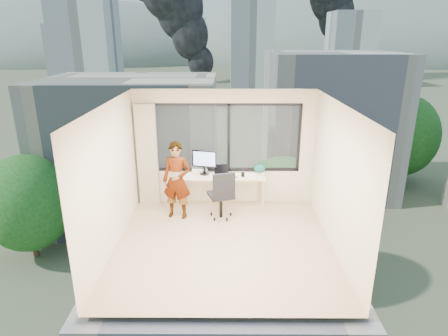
{
  "coord_description": "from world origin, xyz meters",
  "views": [
    {
      "loc": [
        0.04,
        -6.33,
        3.67
      ],
      "look_at": [
        0.0,
        1.0,
        1.15
      ],
      "focal_mm": 30.82,
      "sensor_mm": 36.0,
      "label": 1
    }
  ],
  "objects_px": {
    "monitor": "(204,162)",
    "handbag": "(260,168)",
    "chair": "(221,194)",
    "laptop": "(222,171)",
    "game_console": "(199,170)",
    "desk": "(224,191)",
    "person": "(177,180)"
  },
  "relations": [
    {
      "from": "monitor",
      "to": "handbag",
      "type": "relative_size",
      "value": 2.16
    },
    {
      "from": "chair",
      "to": "monitor",
      "type": "distance_m",
      "value": 0.88
    },
    {
      "from": "game_console",
      "to": "monitor",
      "type": "bearing_deg",
      "value": -62.35
    },
    {
      "from": "chair",
      "to": "monitor",
      "type": "height_order",
      "value": "monitor"
    },
    {
      "from": "desk",
      "to": "laptop",
      "type": "height_order",
      "value": "laptop"
    },
    {
      "from": "person",
      "to": "handbag",
      "type": "height_order",
      "value": "person"
    },
    {
      "from": "laptop",
      "to": "desk",
      "type": "bearing_deg",
      "value": 4.92
    },
    {
      "from": "monitor",
      "to": "laptop",
      "type": "distance_m",
      "value": 0.44
    },
    {
      "from": "chair",
      "to": "person",
      "type": "distance_m",
      "value": 0.96
    },
    {
      "from": "monitor",
      "to": "game_console",
      "type": "distance_m",
      "value": 0.32
    },
    {
      "from": "desk",
      "to": "monitor",
      "type": "xyz_separation_m",
      "value": [
        -0.44,
        0.09,
        0.65
      ]
    },
    {
      "from": "handbag",
      "to": "game_console",
      "type": "bearing_deg",
      "value": 168.15
    },
    {
      "from": "monitor",
      "to": "handbag",
      "type": "xyz_separation_m",
      "value": [
        1.24,
        0.12,
        -0.18
      ]
    },
    {
      "from": "desk",
      "to": "handbag",
      "type": "xyz_separation_m",
      "value": [
        0.8,
        0.2,
        0.47
      ]
    },
    {
      "from": "monitor",
      "to": "handbag",
      "type": "height_order",
      "value": "monitor"
    },
    {
      "from": "person",
      "to": "laptop",
      "type": "distance_m",
      "value": 1.06
    },
    {
      "from": "person",
      "to": "game_console",
      "type": "xyz_separation_m",
      "value": [
        0.42,
        0.77,
        -0.03
      ]
    },
    {
      "from": "monitor",
      "to": "laptop",
      "type": "xyz_separation_m",
      "value": [
        0.39,
        -0.1,
        -0.18
      ]
    },
    {
      "from": "desk",
      "to": "monitor",
      "type": "bearing_deg",
      "value": 168.89
    },
    {
      "from": "person",
      "to": "handbag",
      "type": "bearing_deg",
      "value": 32.11
    },
    {
      "from": "chair",
      "to": "person",
      "type": "xyz_separation_m",
      "value": [
        -0.92,
        0.03,
        0.28
      ]
    },
    {
      "from": "chair",
      "to": "laptop",
      "type": "bearing_deg",
      "value": 70.47
    },
    {
      "from": "chair",
      "to": "handbag",
      "type": "distance_m",
      "value": 1.18
    },
    {
      "from": "chair",
      "to": "person",
      "type": "height_order",
      "value": "person"
    },
    {
      "from": "laptop",
      "to": "handbag",
      "type": "bearing_deg",
      "value": 5.54
    },
    {
      "from": "desk",
      "to": "chair",
      "type": "xyz_separation_m",
      "value": [
        -0.07,
        -0.54,
        0.17
      ]
    },
    {
      "from": "chair",
      "to": "laptop",
      "type": "height_order",
      "value": "chair"
    },
    {
      "from": "chair",
      "to": "monitor",
      "type": "bearing_deg",
      "value": 102.88
    },
    {
      "from": "laptop",
      "to": "handbag",
      "type": "distance_m",
      "value": 0.87
    },
    {
      "from": "game_console",
      "to": "laptop",
      "type": "height_order",
      "value": "laptop"
    },
    {
      "from": "person",
      "to": "desk",
      "type": "bearing_deg",
      "value": 37.84
    },
    {
      "from": "monitor",
      "to": "handbag",
      "type": "distance_m",
      "value": 1.25
    }
  ]
}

